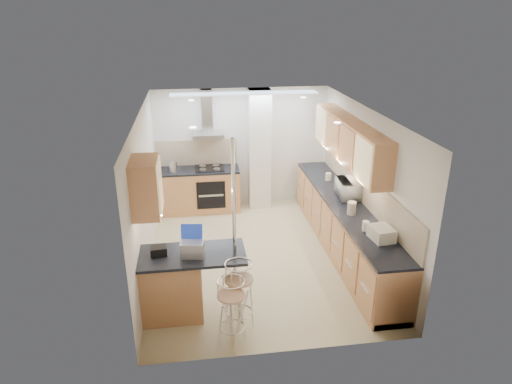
{
  "coord_description": "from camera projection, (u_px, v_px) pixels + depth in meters",
  "views": [
    {
      "loc": [
        -1.01,
        -6.83,
        3.94
      ],
      "look_at": [
        -0.0,
        0.2,
        1.11
      ],
      "focal_mm": 32.0,
      "sensor_mm": 36.0,
      "label": 1
    }
  ],
  "objects": [
    {
      "name": "jar_c",
      "position": [
        352.0,
        208.0,
        7.24
      ],
      "size": [
        0.17,
        0.17,
        0.21
      ],
      "primitive_type": "cylinder",
      "rotation": [
        0.0,
        0.0,
        -0.24
      ],
      "color": "#C2B79B",
      "rests_on": "right_counter"
    },
    {
      "name": "jar_d",
      "position": [
        366.0,
        226.0,
        6.7
      ],
      "size": [
        0.13,
        0.13,
        0.15
      ],
      "primitive_type": "cylinder",
      "rotation": [
        0.0,
        0.0,
        -0.43
      ],
      "color": "white",
      "rests_on": "right_counter"
    },
    {
      "name": "bar_stool_near",
      "position": [
        232.0,
        311.0,
        5.69
      ],
      "size": [
        0.49,
        0.49,
        0.9
      ],
      "primitive_type": null,
      "rotation": [
        0.0,
        0.0,
        -0.42
      ],
      "color": "tan",
      "rests_on": "ground"
    },
    {
      "name": "laptop",
      "position": [
        193.0,
        249.0,
        5.96
      ],
      "size": [
        0.33,
        0.27,
        0.21
      ],
      "primitive_type": "cube",
      "rotation": [
        0.0,
        0.0,
        -0.15
      ],
      "color": "#A2A5AA",
      "rests_on": "peninsula"
    },
    {
      "name": "room_shell",
      "position": [
        274.0,
        163.0,
        7.69
      ],
      "size": [
        3.64,
        4.84,
        2.51
      ],
      "color": "silver",
      "rests_on": "ground"
    },
    {
      "name": "right_counter",
      "position": [
        343.0,
        226.0,
        7.9
      ],
      "size": [
        0.63,
        4.4,
        0.92
      ],
      "color": "#BA844A",
      "rests_on": "ground"
    },
    {
      "name": "bar_stool_end",
      "position": [
        239.0,
        295.0,
        5.95
      ],
      "size": [
        0.55,
        0.55,
        0.97
      ],
      "primitive_type": null,
      "rotation": [
        0.0,
        0.0,
        0.92
      ],
      "color": "tan",
      "rests_on": "ground"
    },
    {
      "name": "microwave",
      "position": [
        349.0,
        189.0,
        7.89
      ],
      "size": [
        0.41,
        0.58,
        0.31
      ],
      "primitive_type": "imported",
      "rotation": [
        0.0,
        0.0,
        1.52
      ],
      "color": "white",
      "rests_on": "right_counter"
    },
    {
      "name": "ground",
      "position": [
        258.0,
        256.0,
        7.88
      ],
      "size": [
        4.8,
        4.8,
        0.0
      ],
      "primitive_type": "plane",
      "color": "#CFBD8A",
      "rests_on": "ground"
    },
    {
      "name": "back_counter",
      "position": [
        198.0,
        190.0,
        9.51
      ],
      "size": [
        1.7,
        0.63,
        0.92
      ],
      "color": "#BA844A",
      "rests_on": "ground"
    },
    {
      "name": "kettle",
      "position": [
        173.0,
        167.0,
        9.11
      ],
      "size": [
        0.16,
        0.16,
        0.24
      ],
      "primitive_type": "cylinder",
      "color": "#A8AAAC",
      "rests_on": "back_counter"
    },
    {
      "name": "bag",
      "position": [
        159.0,
        251.0,
        6.0
      ],
      "size": [
        0.23,
        0.18,
        0.12
      ],
      "primitive_type": "cube",
      "rotation": [
        0.0,
        0.0,
        0.12
      ],
      "color": "black",
      "rests_on": "peninsula"
    },
    {
      "name": "bread_bin",
      "position": [
        382.0,
        234.0,
        6.43
      ],
      "size": [
        0.33,
        0.39,
        0.19
      ],
      "primitive_type": "cube",
      "rotation": [
        0.0,
        0.0,
        0.13
      ],
      "color": "beige",
      "rests_on": "right_counter"
    },
    {
      "name": "peninsula",
      "position": [
        192.0,
        284.0,
        6.22
      ],
      "size": [
        1.47,
        0.72,
        0.94
      ],
      "color": "#BA844A",
      "rests_on": "ground"
    },
    {
      "name": "jar_b",
      "position": [
        328.0,
        177.0,
        8.71
      ],
      "size": [
        0.11,
        0.11,
        0.14
      ],
      "primitive_type": "cylinder",
      "rotation": [
        0.0,
        0.0,
        0.01
      ],
      "color": "beige",
      "rests_on": "right_counter"
    },
    {
      "name": "jar_a",
      "position": [
        338.0,
        185.0,
        8.23
      ],
      "size": [
        0.13,
        0.13,
        0.18
      ],
      "primitive_type": "cylinder",
      "rotation": [
        0.0,
        0.0,
        -0.09
      ],
      "color": "beige",
      "rests_on": "right_counter"
    }
  ]
}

